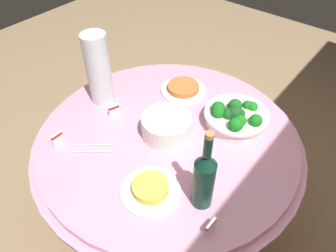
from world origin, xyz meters
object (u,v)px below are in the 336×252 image
decorative_fruit_vase (99,71)px  food_plate_fried_egg (150,189)px  label_placard_front (114,110)px  label_placard_rear (211,227)px  food_plate_peanuts (183,89)px  serving_tongs (95,148)px  broccoli_bowl (235,117)px  label_placard_mid (57,138)px  wine_bottle (204,178)px  plate_stack (166,126)px

decorative_fruit_vase → food_plate_fried_egg: size_ratio=1.55×
label_placard_front → label_placard_rear: same height
food_plate_peanuts → label_placard_front: size_ratio=4.00×
food_plate_peanuts → serving_tongs: bearing=-4.8°
broccoli_bowl → label_placard_front: bearing=-57.6°
decorative_fruit_vase → label_placard_mid: bearing=13.3°
label_placard_front → label_placard_mid: 0.28m
wine_bottle → food_plate_fried_egg: size_ratio=1.53×
label_placard_mid → label_placard_rear: same height
broccoli_bowl → label_placard_mid: 0.75m
plate_stack → label_placard_front: (0.05, -0.26, -0.01)m
plate_stack → label_placard_rear: (0.26, 0.40, -0.01)m
plate_stack → food_plate_peanuts: (-0.29, -0.13, -0.03)m
broccoli_bowl → decorative_fruit_vase: decorative_fruit_vase is taller
decorative_fruit_vase → broccoli_bowl: bearing=112.4°
broccoli_bowl → label_placard_front: 0.54m
plate_stack → serving_tongs: size_ratio=1.39×
decorative_fruit_vase → food_plate_peanuts: decorative_fruit_vase is taller
wine_bottle → decorative_fruit_vase: bearing=-104.2°
label_placard_front → label_placard_mid: size_ratio=1.00×
food_plate_fried_egg → food_plate_peanuts: bearing=-153.9°
decorative_fruit_vase → label_placard_rear: decorative_fruit_vase is taller
broccoli_bowl → food_plate_peanuts: (-0.05, -0.32, -0.03)m
broccoli_bowl → label_placard_front: broccoli_bowl is taller
plate_stack → broccoli_bowl: bearing=140.2°
plate_stack → decorative_fruit_vase: size_ratio=0.62×
serving_tongs → broccoli_bowl: bearing=142.9°
wine_bottle → serving_tongs: size_ratio=2.22×
decorative_fruit_vase → serving_tongs: (0.24, 0.22, -0.16)m
wine_bottle → label_placard_rear: bearing=48.4°
food_plate_fried_egg → label_placard_rear: label_placard_rear is taller
plate_stack → serving_tongs: 0.30m
food_plate_peanuts → label_placard_front: 0.37m
broccoli_bowl → plate_stack: broccoli_bowl is taller
label_placard_mid → broccoli_bowl: bearing=137.9°
serving_tongs → label_placard_front: (-0.19, -0.09, 0.03)m
serving_tongs → label_placard_rear: bearing=88.9°
plate_stack → label_placard_mid: plate_stack is taller
plate_stack → label_placard_front: size_ratio=3.82×
broccoli_bowl → wine_bottle: (0.42, 0.11, 0.08)m
food_plate_peanuts → label_placard_rear: size_ratio=4.00×
wine_bottle → food_plate_peanuts: bearing=-137.1°
wine_bottle → label_placard_rear: (0.08, 0.09, -0.10)m
plate_stack → food_plate_peanuts: size_ratio=0.95×
wine_bottle → food_plate_peanuts: (-0.47, -0.43, -0.11)m
food_plate_fried_egg → label_placard_rear: 0.25m
broccoli_bowl → food_plate_peanuts: broccoli_bowl is taller
broccoli_bowl → food_plate_peanuts: bearing=-99.0°
serving_tongs → food_plate_peanuts: size_ratio=0.69×
plate_stack → label_placard_mid: size_ratio=3.82×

